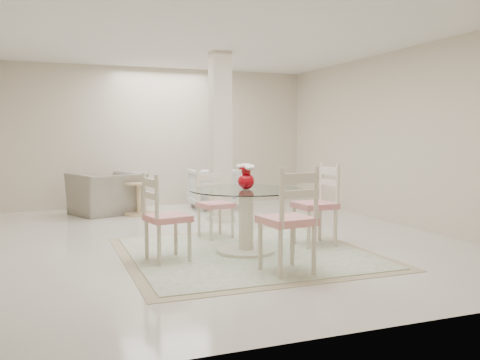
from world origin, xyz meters
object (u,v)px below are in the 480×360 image
object	(u,v)px
red_vase	(246,177)
side_table	(139,200)
recliner_taupe	(107,193)
dining_chair_south	(291,212)
dining_chair_west	(162,211)
dining_chair_north	(213,199)
column	(220,138)
armchair_white	(213,188)
dining_table	(246,221)
dining_chair_east	(320,198)

from	to	relation	value
red_vase	side_table	distance (m)	3.50
recliner_taupe	dining_chair_south	bearing A→B (deg)	80.91
dining_chair_west	side_table	distance (m)	3.48
dining_chair_north	dining_chair_west	distance (m)	1.44
column	armchair_white	distance (m)	1.75
dining_table	red_vase	world-z (taller)	red_vase
red_vase	dining_chair_west	bearing A→B (deg)	-175.45
dining_chair_north	dining_chair_east	bearing A→B (deg)	-52.55
red_vase	dining_chair_east	bearing A→B (deg)	3.88
dining_chair_north	recliner_taupe	xyz separation A→B (m)	(-1.11, 2.67, -0.17)
dining_chair_west	recliner_taupe	xyz separation A→B (m)	(-0.18, 3.76, -0.20)
dining_chair_south	recliner_taupe	xyz separation A→B (m)	(-1.27, 4.70, -0.26)
column	dining_chair_west	world-z (taller)	column
dining_chair_west	side_table	world-z (taller)	dining_chair_west
armchair_white	side_table	xyz separation A→B (m)	(-1.45, -0.32, -0.12)
armchair_white	red_vase	bearing A→B (deg)	79.33
red_vase	armchair_white	size ratio (longest dim) A/B	0.35
recliner_taupe	side_table	xyz separation A→B (m)	(0.51, -0.30, -0.10)
dining_chair_west	recliner_taupe	size ratio (longest dim) A/B	0.96
dining_chair_south	recliner_taupe	world-z (taller)	dining_chair_south
red_vase	armchair_white	distance (m)	3.81
side_table	recliner_taupe	bearing A→B (deg)	149.03
column	dining_chair_west	size ratio (longest dim) A/B	2.51
red_vase	dining_table	bearing A→B (deg)	161.57
red_vase	dining_chair_north	distance (m)	1.08
dining_chair_east	armchair_white	world-z (taller)	dining_chair_east
column	dining_chair_north	world-z (taller)	column
side_table	dining_chair_north	bearing A→B (deg)	-75.63
dining_table	recliner_taupe	world-z (taller)	dining_table
dining_table	side_table	xyz separation A→B (m)	(-0.69, 3.37, -0.12)
column	recliner_taupe	xyz separation A→B (m)	(-1.64, 1.41, -0.99)
dining_chair_north	dining_chair_west	xyz separation A→B (m)	(-0.93, -1.09, 0.03)
red_vase	dining_chair_west	world-z (taller)	dining_chair_west
dining_chair_north	dining_chair_west	size ratio (longest dim) A/B	0.94
red_vase	dining_chair_south	size ratio (longest dim) A/B	0.25
dining_chair_south	dining_chair_east	bearing A→B (deg)	-137.31
recliner_taupe	armchair_white	xyz separation A→B (m)	(1.96, 0.02, 0.02)
dining_table	dining_chair_north	distance (m)	1.03
red_vase	dining_chair_east	size ratio (longest dim) A/B	0.26
side_table	dining_chair_south	bearing A→B (deg)	-80.16
recliner_taupe	dining_table	bearing A→B (deg)	83.78
column	recliner_taupe	distance (m)	2.37
dining_chair_west	dining_table	bearing A→B (deg)	-96.63
dining_chair_north	dining_table	bearing A→B (deg)	-97.44
dining_table	dining_chair_south	xyz separation A→B (m)	(0.08, -1.02, 0.24)
dining_table	dining_chair_north	size ratio (longest dim) A/B	1.30
column	dining_table	bearing A→B (deg)	-101.08
dining_chair_west	recliner_taupe	bearing A→B (deg)	-8.49
red_vase	dining_chair_west	distance (m)	1.08
column	armchair_white	world-z (taller)	column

